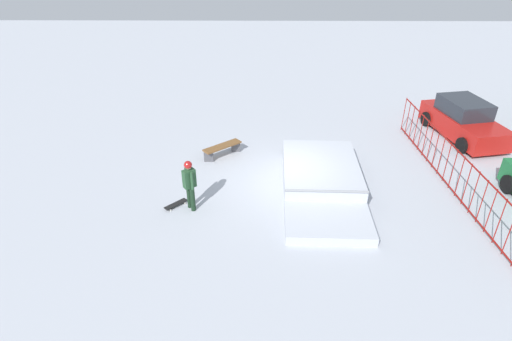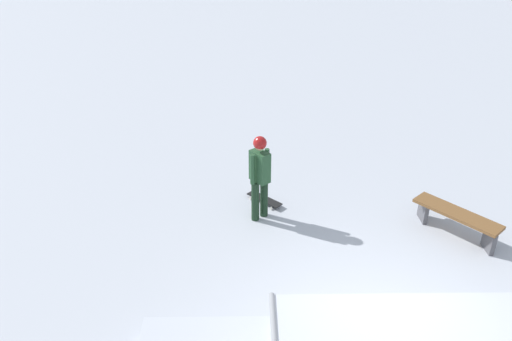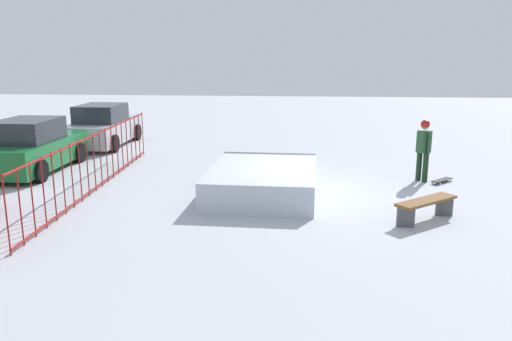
# 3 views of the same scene
# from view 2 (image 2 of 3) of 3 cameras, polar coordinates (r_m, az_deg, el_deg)

# --- Properties ---
(ground_plane) EXTENTS (60.00, 60.00, 0.00)m
(ground_plane) POSITION_cam_2_polar(r_m,az_deg,el_deg) (7.99, 13.26, -17.06)
(ground_plane) COLOR #B2B7C1
(skater) EXTENTS (0.41, 0.43, 1.73)m
(skater) POSITION_cam_2_polar(r_m,az_deg,el_deg) (9.57, 0.42, -0.15)
(skater) COLOR black
(skater) RESTS_ON ground
(skateboard) EXTENTS (0.71, 0.71, 0.09)m
(skateboard) POSITION_cam_2_polar(r_m,az_deg,el_deg) (10.51, 0.93, -3.18)
(skateboard) COLOR black
(skateboard) RESTS_ON ground
(park_bench) EXTENTS (1.34, 1.48, 0.48)m
(park_bench) POSITION_cam_2_polar(r_m,az_deg,el_deg) (10.11, 21.20, -4.88)
(park_bench) COLOR brown
(park_bench) RESTS_ON ground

